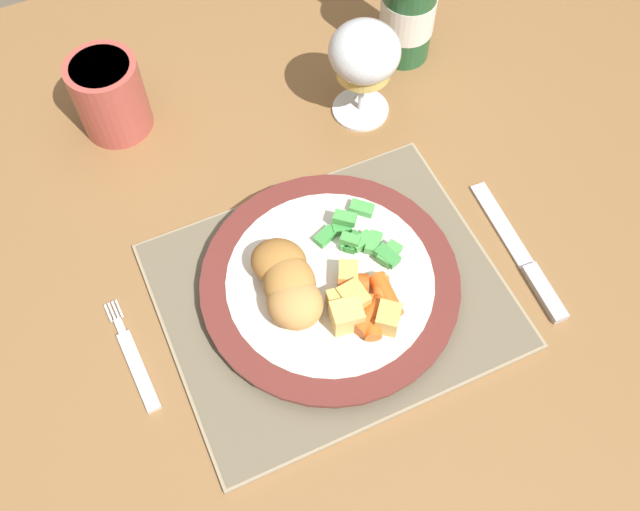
% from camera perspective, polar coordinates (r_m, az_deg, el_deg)
% --- Properties ---
extents(ground_plane, '(6.00, 6.00, 0.00)m').
position_cam_1_polar(ground_plane, '(1.49, -0.99, -11.90)').
color(ground_plane, brown).
extents(dining_table, '(1.49, 0.93, 0.74)m').
position_cam_1_polar(dining_table, '(0.89, -1.62, 1.52)').
color(dining_table, olive).
rests_on(dining_table, ground).
extents(placemat, '(0.35, 0.29, 0.01)m').
position_cam_1_polar(placemat, '(0.76, 0.94, -3.18)').
color(placemat, gray).
rests_on(placemat, dining_table).
extents(dinner_plate, '(0.27, 0.27, 0.02)m').
position_cam_1_polar(dinner_plate, '(0.75, 0.81, -2.24)').
color(dinner_plate, white).
rests_on(dinner_plate, placemat).
extents(breaded_croquettes, '(0.08, 0.13, 0.04)m').
position_cam_1_polar(breaded_croquettes, '(0.72, -2.58, -2.22)').
color(breaded_croquettes, tan).
rests_on(breaded_croquettes, dinner_plate).
extents(green_beans_pile, '(0.09, 0.10, 0.02)m').
position_cam_1_polar(green_beans_pile, '(0.76, 3.21, 1.20)').
color(green_beans_pile, green).
rests_on(green_beans_pile, dinner_plate).
extents(glazed_carrots, '(0.06, 0.08, 0.02)m').
position_cam_1_polar(glazed_carrots, '(0.72, 4.32, -3.59)').
color(glazed_carrots, orange).
rests_on(glazed_carrots, dinner_plate).
extents(fork, '(0.02, 0.13, 0.01)m').
position_cam_1_polar(fork, '(0.75, -14.57, -8.26)').
color(fork, silver).
rests_on(fork, dining_table).
extents(table_knife, '(0.03, 0.19, 0.01)m').
position_cam_1_polar(table_knife, '(0.81, 16.07, -0.47)').
color(table_knife, silver).
rests_on(table_knife, dining_table).
extents(wine_glass, '(0.08, 0.08, 0.13)m').
position_cam_1_polar(wine_glass, '(0.84, 3.56, 15.62)').
color(wine_glass, silver).
rests_on(wine_glass, dining_table).
extents(roast_potatoes, '(0.07, 0.09, 0.03)m').
position_cam_1_polar(roast_potatoes, '(0.71, 2.80, -3.99)').
color(roast_potatoes, '#DBB256').
rests_on(roast_potatoes, dinner_plate).
extents(drinking_cup, '(0.08, 0.08, 0.10)m').
position_cam_1_polar(drinking_cup, '(0.89, -16.50, 12.24)').
color(drinking_cup, '#B24C42').
rests_on(drinking_cup, dining_table).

